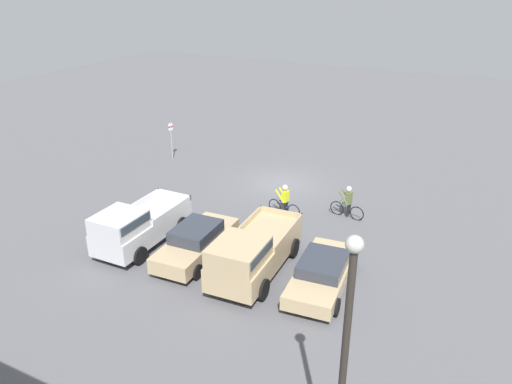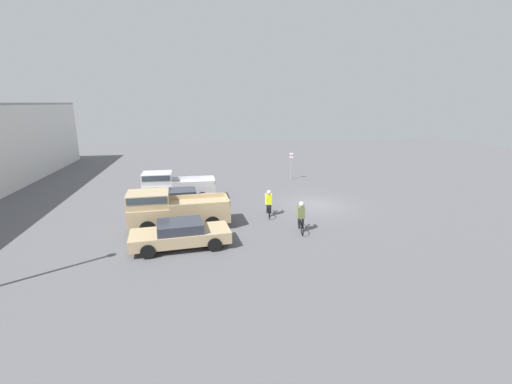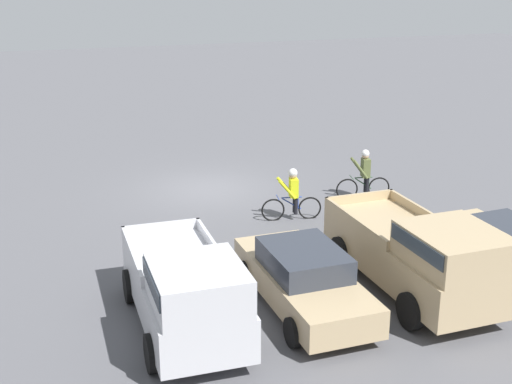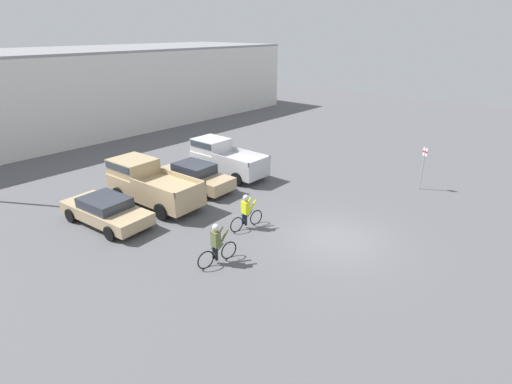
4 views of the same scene
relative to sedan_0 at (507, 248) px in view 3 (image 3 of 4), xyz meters
The scene contains 7 objects.
ground_plane 10.51m from the sedan_0, 57.36° to the right, with size 80.00×80.00×0.00m, color #56565B.
sedan_0 is the anchor object (origin of this frame).
pickup_truck_0 2.87m from the sedan_0, 11.09° to the left, with size 2.45×5.52×2.13m.
sedan_1 5.61m from the sedan_0, ahead, with size 2.12×4.79×1.47m.
pickup_truck_1 8.44m from the sedan_0, ahead, with size 2.17×4.99×2.08m.
cyclist_0 6.50m from the sedan_0, 53.25° to the right, with size 1.85×0.52×1.66m.
cyclist_1 6.41m from the sedan_0, 81.38° to the right, with size 1.82×0.52×1.71m.
Camera 3 is at (5.34, 22.84, 7.79)m, focal length 50.00 mm.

